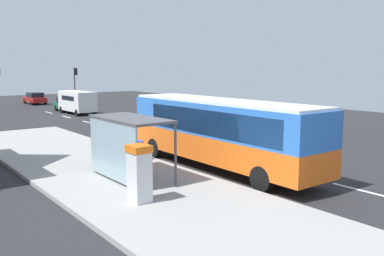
{
  "coord_description": "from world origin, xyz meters",
  "views": [
    {
      "loc": [
        -14.15,
        -14.01,
        4.64
      ],
      "look_at": [
        -1.0,
        2.83,
        1.5
      ],
      "focal_mm": 38.17,
      "sensor_mm": 36.0,
      "label": 1
    }
  ],
  "objects_px": {
    "recycling_bin_blue": "(138,151)",
    "recycling_bin_green": "(131,148)",
    "ticket_machine": "(139,173)",
    "traffic_light_near_side": "(75,80)",
    "sedan_near": "(35,98)",
    "bus_shelter": "(124,133)",
    "sedan_far": "(69,104)",
    "white_van": "(77,101)",
    "bus": "(220,129)"
  },
  "relations": [
    {
      "from": "bus",
      "to": "traffic_light_near_side",
      "type": "height_order",
      "value": "traffic_light_near_side"
    },
    {
      "from": "recycling_bin_blue",
      "to": "recycling_bin_green",
      "type": "xyz_separation_m",
      "value": [
        0.0,
        0.7,
        0.0
      ]
    },
    {
      "from": "bus",
      "to": "ticket_machine",
      "type": "height_order",
      "value": "bus"
    },
    {
      "from": "sedan_near",
      "to": "recycling_bin_green",
      "type": "distance_m",
      "value": 37.08
    },
    {
      "from": "sedan_far",
      "to": "bus_shelter",
      "type": "relative_size",
      "value": 1.11
    },
    {
      "from": "white_van",
      "to": "bus_shelter",
      "type": "height_order",
      "value": "bus_shelter"
    },
    {
      "from": "sedan_near",
      "to": "bus_shelter",
      "type": "xyz_separation_m",
      "value": [
        -8.71,
        -39.89,
        1.31
      ]
    },
    {
      "from": "sedan_far",
      "to": "ticket_machine",
      "type": "distance_m",
      "value": 32.58
    },
    {
      "from": "sedan_near",
      "to": "sedan_far",
      "type": "height_order",
      "value": "same"
    },
    {
      "from": "recycling_bin_green",
      "to": "recycling_bin_blue",
      "type": "bearing_deg",
      "value": -90.0
    },
    {
      "from": "sedan_far",
      "to": "bus_shelter",
      "type": "height_order",
      "value": "bus_shelter"
    },
    {
      "from": "white_van",
      "to": "ticket_machine",
      "type": "bearing_deg",
      "value": -108.59
    },
    {
      "from": "recycling_bin_blue",
      "to": "bus_shelter",
      "type": "relative_size",
      "value": 0.24
    },
    {
      "from": "recycling_bin_green",
      "to": "bus_shelter",
      "type": "relative_size",
      "value": 0.24
    },
    {
      "from": "sedan_near",
      "to": "bus",
      "type": "bearing_deg",
      "value": -95.68
    },
    {
      "from": "bus_shelter",
      "to": "recycling_bin_blue",
      "type": "bearing_deg",
      "value": 50.52
    },
    {
      "from": "ticket_machine",
      "to": "traffic_light_near_side",
      "type": "height_order",
      "value": "traffic_light_near_side"
    },
    {
      "from": "sedan_near",
      "to": "recycling_bin_green",
      "type": "xyz_separation_m",
      "value": [
        -6.5,
        -36.51,
        -0.14
      ]
    },
    {
      "from": "recycling_bin_blue",
      "to": "traffic_light_near_side",
      "type": "bearing_deg",
      "value": 72.82
    },
    {
      "from": "sedan_far",
      "to": "bus_shelter",
      "type": "bearing_deg",
      "value": -107.1
    },
    {
      "from": "recycling_bin_blue",
      "to": "recycling_bin_green",
      "type": "distance_m",
      "value": 0.7
    },
    {
      "from": "sedan_far",
      "to": "recycling_bin_blue",
      "type": "bearing_deg",
      "value": -104.22
    },
    {
      "from": "sedan_near",
      "to": "recycling_bin_blue",
      "type": "xyz_separation_m",
      "value": [
        -6.5,
        -37.21,
        -0.14
      ]
    },
    {
      "from": "recycling_bin_blue",
      "to": "traffic_light_near_side",
      "type": "height_order",
      "value": "traffic_light_near_side"
    },
    {
      "from": "white_van",
      "to": "recycling_bin_green",
      "type": "distance_m",
      "value": 23.21
    },
    {
      "from": "traffic_light_near_side",
      "to": "bus_shelter",
      "type": "relative_size",
      "value": 1.18
    },
    {
      "from": "white_van",
      "to": "sedan_near",
      "type": "bearing_deg",
      "value": 89.6
    },
    {
      "from": "sedan_near",
      "to": "ticket_machine",
      "type": "relative_size",
      "value": 2.27
    },
    {
      "from": "ticket_machine",
      "to": "recycling_bin_blue",
      "type": "bearing_deg",
      "value": 59.89
    },
    {
      "from": "recycling_bin_green",
      "to": "bus",
      "type": "bearing_deg",
      "value": -57.11
    },
    {
      "from": "traffic_light_near_side",
      "to": "sedan_far",
      "type": "bearing_deg",
      "value": -119.13
    },
    {
      "from": "bus",
      "to": "traffic_light_near_side",
      "type": "xyz_separation_m",
      "value": [
        7.21,
        34.54,
        1.31
      ]
    },
    {
      "from": "white_van",
      "to": "traffic_light_near_side",
      "type": "xyz_separation_m",
      "value": [
        3.3,
        8.39,
        1.81
      ]
    },
    {
      "from": "sedan_near",
      "to": "sedan_far",
      "type": "xyz_separation_m",
      "value": [
        -0.0,
        -11.57,
        0.0
      ]
    },
    {
      "from": "white_van",
      "to": "sedan_near",
      "type": "xyz_separation_m",
      "value": [
        0.1,
        14.21,
        -0.55
      ]
    },
    {
      "from": "bus",
      "to": "sedan_far",
      "type": "height_order",
      "value": "bus"
    },
    {
      "from": "bus_shelter",
      "to": "recycling_bin_green",
      "type": "bearing_deg",
      "value": 56.84
    },
    {
      "from": "bus",
      "to": "sedan_far",
      "type": "distance_m",
      "value": 29.08
    },
    {
      "from": "sedan_near",
      "to": "ticket_machine",
      "type": "xyz_separation_m",
      "value": [
        -9.67,
        -42.67,
        0.38
      ]
    },
    {
      "from": "white_van",
      "to": "sedan_near",
      "type": "relative_size",
      "value": 1.19
    },
    {
      "from": "sedan_near",
      "to": "recycling_bin_green",
      "type": "bearing_deg",
      "value": -100.1
    },
    {
      "from": "recycling_bin_blue",
      "to": "white_van",
      "type": "bearing_deg",
      "value": 74.45
    },
    {
      "from": "white_van",
      "to": "bus_shelter",
      "type": "xyz_separation_m",
      "value": [
        -8.61,
        -25.68,
        0.75
      ]
    },
    {
      "from": "bus",
      "to": "sedan_far",
      "type": "relative_size",
      "value": 2.48
    },
    {
      "from": "white_van",
      "to": "ticket_machine",
      "type": "xyz_separation_m",
      "value": [
        -9.57,
        -28.47,
        -0.17
      ]
    },
    {
      "from": "white_van",
      "to": "sedan_far",
      "type": "height_order",
      "value": "white_van"
    },
    {
      "from": "ticket_machine",
      "to": "traffic_light_near_side",
      "type": "relative_size",
      "value": 0.41
    },
    {
      "from": "sedan_far",
      "to": "bus_shelter",
      "type": "xyz_separation_m",
      "value": [
        -8.71,
        -28.32,
        1.31
      ]
    },
    {
      "from": "white_van",
      "to": "recycling_bin_green",
      "type": "height_order",
      "value": "white_van"
    },
    {
      "from": "sedan_far",
      "to": "traffic_light_near_side",
      "type": "bearing_deg",
      "value": 60.87
    }
  ]
}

